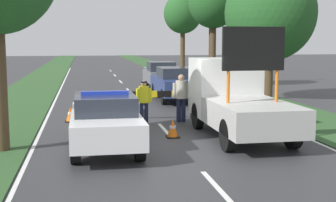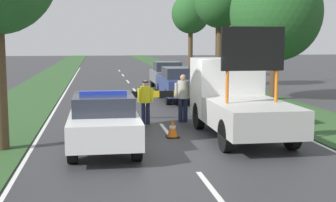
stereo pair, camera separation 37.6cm
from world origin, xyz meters
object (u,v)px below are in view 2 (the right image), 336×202
Objects in this scene: queued_car_hatch_blue at (180,83)px; utility_pole at (217,15)px; roadside_tree_near_left at (191,14)px; queued_car_suv_grey at (167,75)px; police_car at (104,120)px; road_barrier at (159,96)px; work_truck at (236,99)px; roadside_tree_near_right at (276,13)px; pedestrian_civilian at (183,94)px; traffic_cone_behind_barrier at (98,117)px; police_officer at (146,98)px; traffic_cone_near_truck at (124,116)px; roadside_tree_mid_left at (220,2)px; traffic_cone_near_police at (173,129)px; traffic_cone_centre_front at (73,114)px.

queued_car_hatch_blue is 8.31m from utility_pole.
roadside_tree_near_left is at bearing -103.43° from queued_car_hatch_blue.
queued_car_suv_grey is (0.25, 5.85, 0.00)m from queued_car_hatch_blue.
police_car is 1.15× the size of queued_car_suv_grey.
queued_car_suv_grey is (2.00, 11.27, -0.04)m from road_barrier.
work_truck is 9.80m from roadside_tree_near_right.
utility_pole is at bearing 64.55° from road_barrier.
pedestrian_civilian is 2.59× the size of traffic_cone_behind_barrier.
work_truck is 3.48m from police_officer.
queued_car_suv_grey is at bearing -110.53° from roadside_tree_near_left.
police_car is at bearing -114.32° from utility_pole.
traffic_cone_near_truck is 14.96m from roadside_tree_mid_left.
pedestrian_civilian is 13.83m from utility_pole.
traffic_cone_near_police is 0.12× the size of queued_car_hatch_blue.
traffic_cone_centre_front is 0.08× the size of roadside_tree_near_left.
queued_car_suv_grey is at bearing 65.09° from traffic_cone_centre_front.
roadside_tree_mid_left is at bearing 58.68° from traffic_cone_behind_barrier.
road_barrier is at bearing -114.99° from roadside_tree_mid_left.
road_barrier is 5.70m from queued_car_hatch_blue.
queued_car_hatch_blue reaches higher than police_car.
roadside_tree_near_right reaches higher than traffic_cone_near_police.
police_officer is 2.83m from traffic_cone_centre_front.
queued_car_hatch_blue reaches higher than traffic_cone_near_truck.
roadside_tree_mid_left is (5.38, 14.75, 5.01)m from traffic_cone_near_police.
work_truck is at bearing 89.99° from queued_car_suv_grey.
police_officer is 6.70m from queued_car_hatch_blue.
police_car is 2.49m from traffic_cone_near_police.
roadside_tree_near_left is (7.29, 24.23, 4.21)m from police_car.
police_officer is at bearing 6.99° from traffic_cone_behind_barrier.
work_truck is at bearing -90.35° from pedestrian_civilian.
police_car is 4.34m from work_truck.
roadside_tree_near_right reaches higher than traffic_cone_centre_front.
work_truck reaches higher than road_barrier.
police_officer is at bearing -42.48° from work_truck.
queued_car_suv_grey is 0.57× the size of roadside_tree_mid_left.
police_officer is at bearing 63.96° from police_car.
utility_pole is (5.31, 11.96, 3.63)m from road_barrier.
police_car is 2.97× the size of police_officer.
roadside_tree_near_left is (4.38, 20.36, 3.99)m from pedestrian_civilian.
pedestrian_civilian reaches higher than queued_car_suv_grey.
traffic_cone_near_police is at bearing 27.05° from police_car.
traffic_cone_centre_front is (-3.17, 0.15, -0.63)m from road_barrier.
pedestrian_civilian is at bearing 8.11° from traffic_cone_behind_barrier.
police_officer reaches higher than road_barrier.
police_car is 25.65m from roadside_tree_near_left.
traffic_cone_centre_front is (-1.05, 4.63, -0.53)m from police_car.
traffic_cone_near_police is at bearing 82.07° from queued_car_suv_grey.
work_truck is 6.20m from traffic_cone_centre_front.
pedestrian_civilian is at bearing -39.65° from road_barrier.
roadside_tree_near_right is (7.03, 5.85, 3.35)m from police_officer.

